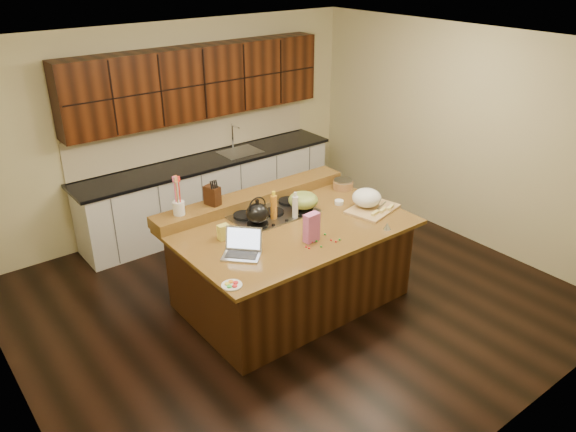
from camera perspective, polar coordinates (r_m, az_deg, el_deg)
room at (r=5.63m, az=0.31°, el=3.03°), size 5.52×5.02×2.72m
island at (r=6.03m, az=0.29°, el=-4.75°), size 2.40×1.60×0.92m
back_ledge at (r=6.29m, az=-3.63°, el=1.88°), size 2.40×0.30×0.12m
cooktop at (r=6.02m, az=-1.46°, el=0.27°), size 0.92×0.52×0.05m
back_counter at (r=7.65m, az=-8.28°, el=6.12°), size 3.70×0.66×2.40m
kettle at (r=5.70m, az=-3.12°, el=0.27°), size 0.28×0.28×0.21m
green_bowl at (r=6.04m, az=1.55°, el=1.61°), size 0.38×0.38×0.18m
laptop at (r=5.26m, az=-4.65°, el=-3.22°), size 0.44×0.44×0.24m
oil_bottle at (r=5.86m, az=-1.45°, el=0.84°), size 0.08×0.08×0.27m
vinegar_bottle at (r=5.89m, az=0.74°, el=0.86°), size 0.08×0.08×0.25m
wooden_tray at (r=6.18m, az=8.15°, el=1.60°), size 0.63×0.52×0.22m
ramekin_a at (r=6.49m, az=7.48°, el=2.09°), size 0.10×0.10×0.04m
ramekin_b at (r=6.28m, az=5.21°, el=1.40°), size 0.11×0.11×0.04m
ramekin_c at (r=6.48m, az=7.07°, el=2.09°), size 0.13×0.13×0.04m
strainer_bowl at (r=6.69m, az=5.60°, el=3.17°), size 0.26×0.26×0.09m
kitchen_timer at (r=5.79m, az=10.04°, el=-1.00°), size 0.09×0.09×0.07m
pink_bag at (r=5.43m, az=2.40°, el=-1.17°), size 0.16×0.09×0.29m
candy_plate at (r=4.82m, az=-5.73°, el=-7.01°), size 0.20×0.20×0.01m
package_box at (r=5.53m, az=-6.57°, el=-1.63°), size 0.11×0.08×0.15m
utensil_crock at (r=5.83m, az=-11.03°, el=0.79°), size 0.16×0.16×0.14m
knife_block at (r=5.98m, az=-7.70°, el=2.07°), size 0.15×0.19×0.21m
gumdrop_0 at (r=5.35m, az=2.16°, el=-3.27°), size 0.02×0.02×0.02m
gumdrop_1 at (r=5.48m, az=2.91°, el=-2.56°), size 0.02×0.02×0.02m
gumdrop_2 at (r=5.46m, az=2.43°, el=-2.66°), size 0.02×0.02×0.02m
gumdrop_3 at (r=5.61m, az=3.78°, el=-1.86°), size 0.02×0.02×0.02m
gumdrop_4 at (r=5.50m, az=4.42°, el=-2.46°), size 0.02×0.02×0.02m
gumdrop_5 at (r=5.52m, az=5.27°, el=-2.40°), size 0.02×0.02×0.02m
gumdrop_6 at (r=5.37m, az=1.86°, el=-3.13°), size 0.02×0.02×0.02m
gumdrop_7 at (r=5.38m, az=3.39°, el=-3.12°), size 0.02×0.02×0.02m
gumdrop_8 at (r=5.48m, az=4.88°, el=-2.60°), size 0.02×0.02×0.02m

